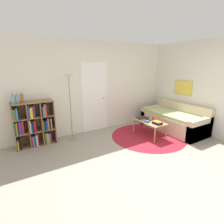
% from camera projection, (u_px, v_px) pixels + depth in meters
% --- Properties ---
extents(ground_plane, '(14.00, 14.00, 0.00)m').
position_uv_depth(ground_plane, '(163.00, 171.00, 3.28)').
color(ground_plane, gray).
extents(wall_back, '(7.78, 0.11, 2.60)m').
position_uv_depth(wall_back, '(97.00, 87.00, 5.12)').
color(wall_back, silver).
rests_on(wall_back, ground_plane).
extents(wall_right, '(0.08, 5.64, 2.60)m').
position_uv_depth(wall_right, '(189.00, 86.00, 5.24)').
color(wall_right, silver).
rests_on(wall_right, ground_plane).
extents(rug, '(2.03, 2.03, 0.01)m').
position_uv_depth(rug, '(148.00, 136.00, 4.88)').
color(rug, maroon).
rests_on(rug, ground_plane).
extents(bookshelf, '(0.92, 0.34, 1.09)m').
position_uv_depth(bookshelf, '(34.00, 125.00, 4.22)').
color(bookshelf, '#936B47').
rests_on(bookshelf, ground_plane).
extents(floor_lamp, '(0.27, 0.27, 1.72)m').
position_uv_depth(floor_lamp, '(69.00, 87.00, 4.35)').
color(floor_lamp, gray).
rests_on(floor_lamp, ground_plane).
extents(couch, '(0.93, 1.88, 0.80)m').
position_uv_depth(couch, '(175.00, 121.00, 5.32)').
color(couch, '#CCB793').
rests_on(couch, ground_plane).
extents(coffee_table, '(0.49, 0.94, 0.43)m').
position_uv_depth(coffee_table, '(149.00, 123.00, 4.83)').
color(coffee_table, '#AD7F51').
rests_on(coffee_table, ground_plane).
extents(laptop, '(0.34, 0.24, 0.02)m').
position_uv_depth(laptop, '(142.00, 118.00, 5.09)').
color(laptop, black).
rests_on(laptop, coffee_table).
extents(bowl, '(0.10, 0.10, 0.05)m').
position_uv_depth(bowl, '(147.00, 122.00, 4.68)').
color(bowl, teal).
rests_on(bowl, coffee_table).
extents(book_stack_on_table, '(0.19, 0.23, 0.08)m').
position_uv_depth(book_stack_on_table, '(157.00, 123.00, 4.56)').
color(book_stack_on_table, black).
rests_on(book_stack_on_table, coffee_table).
extents(cup, '(0.07, 0.07, 0.08)m').
position_uv_depth(cup, '(153.00, 119.00, 4.89)').
color(cup, '#A33D33').
rests_on(cup, coffee_table).
extents(remote, '(0.07, 0.16, 0.02)m').
position_uv_depth(remote, '(148.00, 120.00, 4.90)').
color(remote, black).
rests_on(remote, coffee_table).
extents(bottle_left, '(0.07, 0.07, 0.24)m').
position_uv_depth(bottle_left, '(13.00, 99.00, 3.84)').
color(bottle_left, '#6B93A3').
rests_on(bottle_left, bookshelf).
extents(bottle_middle, '(0.06, 0.06, 0.24)m').
position_uv_depth(bottle_middle, '(17.00, 99.00, 3.89)').
color(bottle_middle, '#6B93A3').
rests_on(bottle_middle, bookshelf).
extents(bottle_right, '(0.07, 0.07, 0.24)m').
position_uv_depth(bottle_right, '(22.00, 98.00, 3.98)').
color(bottle_right, olive).
rests_on(bottle_right, bookshelf).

